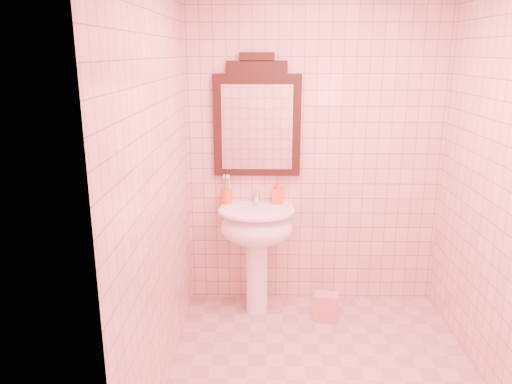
{
  "coord_description": "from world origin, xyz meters",
  "views": [
    {
      "loc": [
        -0.4,
        -2.74,
        2.02
      ],
      "look_at": [
        -0.45,
        0.55,
        1.09
      ],
      "focal_mm": 35.0,
      "sensor_mm": 36.0,
      "label": 1
    }
  ],
  "objects_px": {
    "towel": "(326,307)",
    "soap_dispenser": "(278,192)",
    "pedestal_sink": "(257,234)",
    "mirror": "(257,120)",
    "toothbrush_cup": "(226,196)"
  },
  "relations": [
    {
      "from": "pedestal_sink",
      "to": "mirror",
      "type": "relative_size",
      "value": 0.93
    },
    {
      "from": "soap_dispenser",
      "to": "towel",
      "type": "relative_size",
      "value": 0.84
    },
    {
      "from": "mirror",
      "to": "soap_dispenser",
      "type": "bearing_deg",
      "value": -14.27
    },
    {
      "from": "pedestal_sink",
      "to": "mirror",
      "type": "bearing_deg",
      "value": 90.0
    },
    {
      "from": "toothbrush_cup",
      "to": "towel",
      "type": "height_order",
      "value": "toothbrush_cup"
    },
    {
      "from": "mirror",
      "to": "toothbrush_cup",
      "type": "distance_m",
      "value": 0.64
    },
    {
      "from": "toothbrush_cup",
      "to": "towel",
      "type": "distance_m",
      "value": 1.16
    },
    {
      "from": "pedestal_sink",
      "to": "mirror",
      "type": "distance_m",
      "value": 0.87
    },
    {
      "from": "mirror",
      "to": "toothbrush_cup",
      "type": "relative_size",
      "value": 4.52
    },
    {
      "from": "pedestal_sink",
      "to": "soap_dispenser",
      "type": "relative_size",
      "value": 4.66
    },
    {
      "from": "soap_dispenser",
      "to": "towel",
      "type": "distance_m",
      "value": 0.97
    },
    {
      "from": "towel",
      "to": "soap_dispenser",
      "type": "bearing_deg",
      "value": 142.38
    },
    {
      "from": "toothbrush_cup",
      "to": "soap_dispenser",
      "type": "relative_size",
      "value": 1.11
    },
    {
      "from": "towel",
      "to": "toothbrush_cup",
      "type": "bearing_deg",
      "value": 160.07
    },
    {
      "from": "pedestal_sink",
      "to": "soap_dispenser",
      "type": "distance_m",
      "value": 0.37
    }
  ]
}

